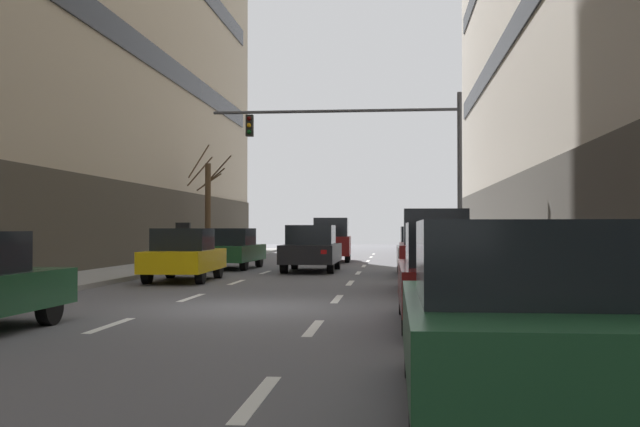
{
  "coord_description": "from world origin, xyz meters",
  "views": [
    {
      "loc": [
        2.97,
        -15.06,
        1.6
      ],
      "look_at": [
        -0.5,
        20.24,
        2.29
      ],
      "focal_mm": 42.52,
      "sensor_mm": 36.0,
      "label": 1
    }
  ],
  "objects_px": {
    "car_parked_0": "(512,317)",
    "car_driving_4": "(312,249)",
    "car_driving_0": "(232,249)",
    "taxi_driving_3": "(184,255)",
    "car_parked_2": "(434,250)",
    "car_driving_1": "(331,240)",
    "traffic_signal_0": "(383,148)",
    "car_parked_3": "(425,251)",
    "street_tree_0": "(208,206)",
    "car_parked_1": "(457,275)"
  },
  "relations": [
    {
      "from": "car_parked_0",
      "to": "car_driving_0",
      "type": "bearing_deg",
      "value": 108.1
    },
    {
      "from": "car_driving_4",
      "to": "street_tree_0",
      "type": "height_order",
      "value": "street_tree_0"
    },
    {
      "from": "car_driving_1",
      "to": "car_parked_0",
      "type": "relative_size",
      "value": 0.99
    },
    {
      "from": "car_driving_1",
      "to": "taxi_driving_3",
      "type": "relative_size",
      "value": 1.02
    },
    {
      "from": "traffic_signal_0",
      "to": "street_tree_0",
      "type": "relative_size",
      "value": 1.69
    },
    {
      "from": "traffic_signal_0",
      "to": "car_parked_3",
      "type": "bearing_deg",
      "value": -64.33
    },
    {
      "from": "taxi_driving_3",
      "to": "car_parked_3",
      "type": "height_order",
      "value": "taxi_driving_3"
    },
    {
      "from": "car_driving_0",
      "to": "car_driving_4",
      "type": "relative_size",
      "value": 0.95
    },
    {
      "from": "car_driving_1",
      "to": "car_parked_3",
      "type": "bearing_deg",
      "value": -68.67
    },
    {
      "from": "car_driving_1",
      "to": "traffic_signal_0",
      "type": "height_order",
      "value": "traffic_signal_0"
    },
    {
      "from": "taxi_driving_3",
      "to": "traffic_signal_0",
      "type": "distance_m",
      "value": 9.71
    },
    {
      "from": "car_parked_2",
      "to": "street_tree_0",
      "type": "xyz_separation_m",
      "value": [
        -10.17,
        16.92,
        1.65
      ]
    },
    {
      "from": "car_driving_4",
      "to": "car_parked_0",
      "type": "height_order",
      "value": "car_driving_4"
    },
    {
      "from": "car_parked_0",
      "to": "car_parked_3",
      "type": "height_order",
      "value": "car_parked_0"
    },
    {
      "from": "car_driving_0",
      "to": "car_parked_3",
      "type": "bearing_deg",
      "value": -24.12
    },
    {
      "from": "car_driving_0",
      "to": "car_parked_0",
      "type": "relative_size",
      "value": 0.98
    },
    {
      "from": "taxi_driving_3",
      "to": "car_parked_1",
      "type": "relative_size",
      "value": 0.96
    },
    {
      "from": "street_tree_0",
      "to": "car_parked_3",
      "type": "bearing_deg",
      "value": -45.97
    },
    {
      "from": "car_driving_0",
      "to": "car_parked_1",
      "type": "xyz_separation_m",
      "value": [
        7.37,
        -16.65,
        0.04
      ]
    },
    {
      "from": "car_driving_0",
      "to": "taxi_driving_3",
      "type": "height_order",
      "value": "taxi_driving_3"
    },
    {
      "from": "car_driving_4",
      "to": "car_parked_3",
      "type": "bearing_deg",
      "value": -24.88
    },
    {
      "from": "car_parked_3",
      "to": "car_driving_4",
      "type": "bearing_deg",
      "value": 155.12
    },
    {
      "from": "car_driving_0",
      "to": "traffic_signal_0",
      "type": "xyz_separation_m",
      "value": [
        5.92,
        -0.28,
        3.89
      ]
    },
    {
      "from": "street_tree_0",
      "to": "car_parked_0",
      "type": "bearing_deg",
      "value": -71.14
    },
    {
      "from": "car_parked_0",
      "to": "car_driving_4",
      "type": "bearing_deg",
      "value": 100.92
    },
    {
      "from": "car_driving_4",
      "to": "car_parked_0",
      "type": "relative_size",
      "value": 1.03
    },
    {
      "from": "car_driving_0",
      "to": "car_parked_1",
      "type": "relative_size",
      "value": 0.96
    },
    {
      "from": "car_driving_0",
      "to": "car_parked_2",
      "type": "distance_m",
      "value": 12.18
    },
    {
      "from": "car_parked_3",
      "to": "car_parked_1",
      "type": "bearing_deg",
      "value": -90.0
    },
    {
      "from": "car_parked_3",
      "to": "traffic_signal_0",
      "type": "height_order",
      "value": "traffic_signal_0"
    },
    {
      "from": "car_parked_2",
      "to": "car_driving_4",
      "type": "bearing_deg",
      "value": 116.22
    },
    {
      "from": "taxi_driving_3",
      "to": "street_tree_0",
      "type": "relative_size",
      "value": 0.76
    },
    {
      "from": "traffic_signal_0",
      "to": "street_tree_0",
      "type": "xyz_separation_m",
      "value": [
        -8.72,
        7.5,
        -2.0
      ]
    },
    {
      "from": "taxi_driving_3",
      "to": "car_driving_4",
      "type": "bearing_deg",
      "value": 59.35
    },
    {
      "from": "taxi_driving_3",
      "to": "car_parked_0",
      "type": "height_order",
      "value": "taxi_driving_3"
    },
    {
      "from": "car_driving_1",
      "to": "traffic_signal_0",
      "type": "xyz_separation_m",
      "value": [
        2.59,
        -7.34,
        3.64
      ]
    },
    {
      "from": "car_driving_1",
      "to": "car_parked_1",
      "type": "height_order",
      "value": "car_driving_1"
    },
    {
      "from": "car_driving_4",
      "to": "taxi_driving_3",
      "type": "bearing_deg",
      "value": -120.65
    },
    {
      "from": "car_parked_1",
      "to": "car_parked_2",
      "type": "bearing_deg",
      "value": 90.0
    },
    {
      "from": "car_parked_0",
      "to": "traffic_signal_0",
      "type": "distance_m",
      "value": 22.66
    },
    {
      "from": "car_driving_4",
      "to": "car_parked_3",
      "type": "distance_m",
      "value": 4.5
    },
    {
      "from": "car_driving_1",
      "to": "car_parked_0",
      "type": "height_order",
      "value": "car_driving_1"
    },
    {
      "from": "car_driving_4",
      "to": "car_parked_2",
      "type": "bearing_deg",
      "value": -63.78
    },
    {
      "from": "car_parked_3",
      "to": "street_tree_0",
      "type": "height_order",
      "value": "street_tree_0"
    },
    {
      "from": "car_driving_0",
      "to": "car_parked_2",
      "type": "relative_size",
      "value": 1.01
    },
    {
      "from": "car_driving_1",
      "to": "car_parked_2",
      "type": "xyz_separation_m",
      "value": [
        4.05,
        -16.76,
        -0.01
      ]
    },
    {
      "from": "car_parked_3",
      "to": "taxi_driving_3",
      "type": "bearing_deg",
      "value": -153.74
    },
    {
      "from": "car_driving_0",
      "to": "taxi_driving_3",
      "type": "bearing_deg",
      "value": -89.84
    },
    {
      "from": "car_parked_1",
      "to": "car_parked_3",
      "type": "relative_size",
      "value": 1.02
    },
    {
      "from": "car_parked_2",
      "to": "car_parked_3",
      "type": "distance_m",
      "value": 6.4
    }
  ]
}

